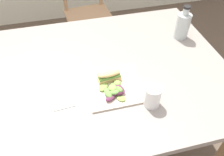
{
  "coord_description": "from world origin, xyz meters",
  "views": [
    {
      "loc": [
        -0.09,
        -0.84,
        1.54
      ],
      "look_at": [
        0.11,
        -0.07,
        0.76
      ],
      "focal_mm": 37.65,
      "sensor_mm": 36.0,
      "label": 1
    }
  ],
  "objects": [
    {
      "name": "chair_wooden_far",
      "position": [
        0.17,
        1.09,
        0.45
      ],
      "size": [
        0.44,
        0.44,
        0.87
      ],
      "color": "tan",
      "rests_on": "ground"
    },
    {
      "name": "salad_mixed_greens",
      "position": [
        0.09,
        -0.16,
        0.77
      ],
      "size": [
        0.13,
        0.14,
        0.03
      ],
      "color": "#3D7033",
      "rests_on": "plate_lunch"
    },
    {
      "name": "sandwich_half_front",
      "position": [
        0.09,
        -0.08,
        0.78
      ],
      "size": [
        0.11,
        0.06,
        0.06
      ],
      "color": "#DBB270",
      "rests_on": "plate_lunch"
    },
    {
      "name": "plate_lunch",
      "position": [
        0.11,
        -0.11,
        0.74
      ],
      "size": [
        0.26,
        0.26,
        0.01
      ],
      "primitive_type": "cube",
      "color": "beige",
      "rests_on": "dining_table"
    },
    {
      "name": "ground_plane",
      "position": [
        0.0,
        0.0,
        0.0
      ],
      "size": [
        9.27,
        9.27,
        0.0
      ],
      "primitive_type": "plane",
      "color": "brown"
    },
    {
      "name": "dining_table",
      "position": [
        0.12,
        0.01,
        0.62
      ],
      "size": [
        1.2,
        0.99,
        0.74
      ],
      "color": "gray",
      "rests_on": "ground"
    },
    {
      "name": "napkin_folded",
      "position": [
        -0.14,
        -0.08,
        0.74
      ],
      "size": [
        0.12,
        0.23,
        0.0
      ],
      "primitive_type": "cube",
      "rotation": [
        0.0,
        0.0,
        0.09
      ],
      "color": "white",
      "rests_on": "dining_table"
    },
    {
      "name": "cup_extra_side",
      "position": [
        0.24,
        -0.25,
        0.79
      ],
      "size": [
        0.07,
        0.07,
        0.1
      ],
      "primitive_type": "cylinder",
      "color": "white",
      "rests_on": "dining_table"
    },
    {
      "name": "bottle_cold_brew",
      "position": [
        0.58,
        0.18,
        0.81
      ],
      "size": [
        0.08,
        0.08,
        0.2
      ],
      "color": "black",
      "rests_on": "dining_table"
    },
    {
      "name": "fork_on_napkin",
      "position": [
        -0.14,
        -0.06,
        0.75
      ],
      "size": [
        0.04,
        0.19,
        0.0
      ],
      "color": "silver",
      "rests_on": "napkin_folded"
    }
  ]
}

